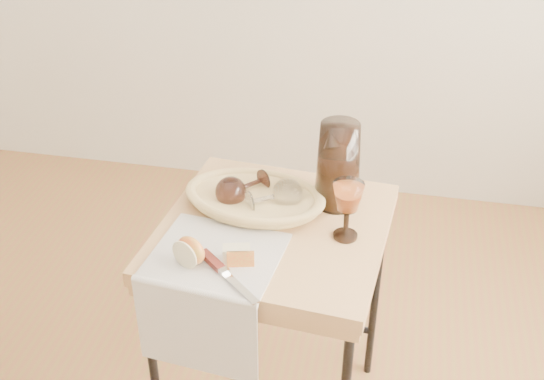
% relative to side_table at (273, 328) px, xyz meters
% --- Properties ---
extents(side_table, '(0.61, 0.61, 0.72)m').
position_rel_side_table_xyz_m(side_table, '(0.00, 0.00, 0.00)').
color(side_table, '#8C5F3B').
rests_on(side_table, floor).
extents(tea_towel, '(0.33, 0.30, 0.01)m').
position_rel_side_table_xyz_m(tea_towel, '(-0.11, -0.15, 0.36)').
color(tea_towel, silver).
rests_on(tea_towel, side_table).
extents(bread_basket, '(0.35, 0.26, 0.05)m').
position_rel_side_table_xyz_m(bread_basket, '(-0.06, 0.07, 0.38)').
color(bread_basket, tan).
rests_on(bread_basket, side_table).
extents(goblet_lying_a, '(0.15, 0.15, 0.08)m').
position_rel_side_table_xyz_m(goblet_lying_a, '(-0.09, 0.08, 0.41)').
color(goblet_lying_a, '#41241F').
rests_on(goblet_lying_a, bread_basket).
extents(goblet_lying_b, '(0.15, 0.14, 0.08)m').
position_rel_side_table_xyz_m(goblet_lying_b, '(-0.02, 0.05, 0.41)').
color(goblet_lying_b, white).
rests_on(goblet_lying_b, bread_basket).
extents(pitcher, '(0.23, 0.28, 0.27)m').
position_rel_side_table_xyz_m(pitcher, '(0.14, 0.14, 0.48)').
color(pitcher, black).
rests_on(pitcher, side_table).
extents(wine_goblet, '(0.09, 0.09, 0.16)m').
position_rel_side_table_xyz_m(wine_goblet, '(0.18, -0.01, 0.44)').
color(wine_goblet, white).
rests_on(wine_goblet, side_table).
extents(apple_half, '(0.09, 0.07, 0.07)m').
position_rel_side_table_xyz_m(apple_half, '(-0.16, -0.19, 0.40)').
color(apple_half, red).
rests_on(apple_half, tea_towel).
extents(apple_wedge, '(0.07, 0.05, 0.04)m').
position_rel_side_table_xyz_m(apple_wedge, '(-0.05, -0.17, 0.39)').
color(apple_wedge, beige).
rests_on(apple_wedge, tea_towel).
extents(table_knife, '(0.18, 0.16, 0.02)m').
position_rel_side_table_xyz_m(table_knife, '(-0.07, -0.23, 0.37)').
color(table_knife, silver).
rests_on(table_knife, tea_towel).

